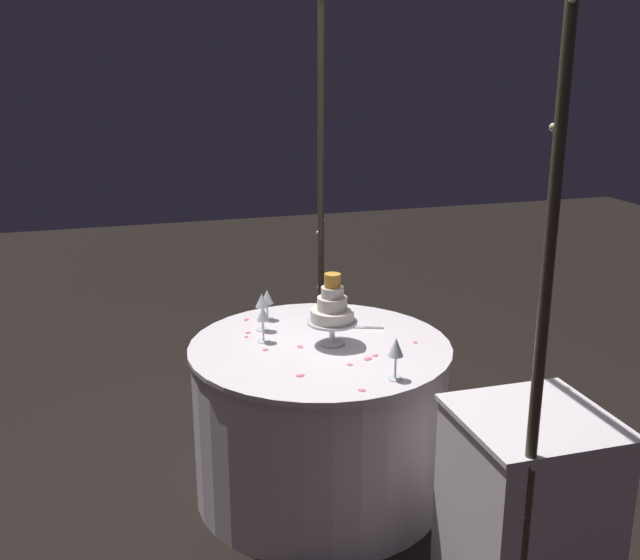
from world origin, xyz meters
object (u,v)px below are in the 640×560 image
wine_glass_0 (267,298)px  cake_knife (355,327)px  decorative_arch (398,166)px  wine_glass_3 (262,303)px  main_table (320,419)px  side_table (527,511)px  wine_glass_2 (396,349)px  wine_glass_1 (263,316)px  tiered_cake (332,309)px

wine_glass_0 → cake_knife: bearing=58.5°
decorative_arch → wine_glass_3: 0.87m
main_table → wine_glass_0: wine_glass_0 is taller
decorative_arch → side_table: size_ratio=3.12×
wine_glass_2 → cake_knife: (-0.59, 0.04, -0.12)m
decorative_arch → main_table: decorative_arch is taller
main_table → wine_glass_3: 0.59m
side_table → wine_glass_1: 1.33m
main_table → tiered_cake: size_ratio=3.59×
cake_knife → decorative_arch: bearing=37.7°
wine_glass_2 → wine_glass_3: wine_glass_3 is taller
tiered_cake → wine_glass_1: (-0.11, -0.28, -0.04)m
tiered_cake → cake_knife: tiered_cake is taller
wine_glass_1 → wine_glass_3: 0.14m
side_table → wine_glass_3: bearing=-148.8°
wine_glass_3 → wine_glass_0: bearing=158.3°
decorative_arch → wine_glass_2: (0.43, -0.16, -0.64)m
tiered_cake → wine_glass_2: tiered_cake is taller
side_table → cake_knife: 1.16m
wine_glass_1 → wine_glass_2: 0.67m
wine_glass_1 → side_table: bearing=35.7°
wine_glass_0 → wine_glass_2: (0.81, 0.33, 0.02)m
main_table → wine_glass_0: (-0.38, -0.15, 0.47)m
wine_glass_0 → side_table: bearing=26.7°
main_table → wine_glass_1: size_ratio=7.07×
tiered_cake → wine_glass_3: size_ratio=1.82×
decorative_arch → main_table: (0.00, -0.34, -1.12)m
wine_glass_0 → wine_glass_2: 0.87m
decorative_arch → wine_glass_0: (-0.38, -0.49, -0.66)m
decorative_arch → wine_glass_1: (-0.11, -0.57, -0.64)m
wine_glass_1 → wine_glass_3: (-0.14, 0.03, 0.01)m
tiered_cake → wine_glass_1: bearing=-111.9°
tiered_cake → cake_knife: 0.28m
wine_glass_1 → wine_glass_3: size_ratio=0.92×
main_table → wine_glass_3: size_ratio=6.53×
wine_glass_2 → cake_knife: size_ratio=0.61×
wine_glass_0 → wine_glass_3: size_ratio=0.85×
wine_glass_1 → wine_glass_3: bearing=169.5°
wine_glass_2 → decorative_arch: bearing=159.3°
side_table → tiered_cake: 1.12m
side_table → cake_knife: side_table is taller
cake_knife → side_table: bearing=14.8°
side_table → wine_glass_0: size_ratio=5.05×
wine_glass_1 → wine_glass_2: wine_glass_2 is taller
decorative_arch → tiered_cake: decorative_arch is taller
decorative_arch → wine_glass_2: 0.78m
wine_glass_1 → decorative_arch: bearing=79.3°
wine_glass_0 → wine_glass_3: (0.13, -0.05, 0.03)m
cake_knife → wine_glass_3: bearing=-102.1°
main_table → wine_glass_3: (-0.25, -0.20, 0.49)m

